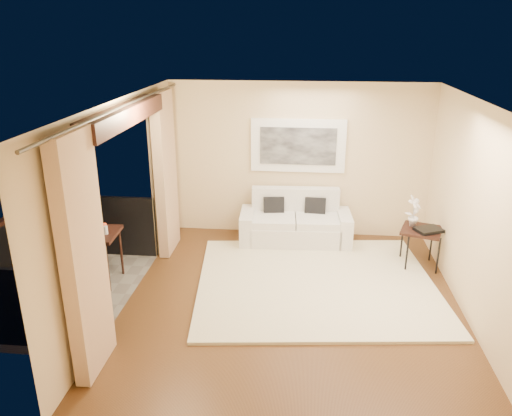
# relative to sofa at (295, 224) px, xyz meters

# --- Properties ---
(floor) EXTENTS (5.00, 5.00, 0.00)m
(floor) POSITION_rel_sofa_xyz_m (0.02, -2.09, -0.32)
(floor) COLOR #563419
(floor) RESTS_ON ground
(room_shell) EXTENTS (5.00, 6.40, 5.00)m
(room_shell) POSITION_rel_sofa_xyz_m (-2.11, -2.09, 2.20)
(room_shell) COLOR white
(room_shell) RESTS_ON ground
(balcony) EXTENTS (1.81, 2.60, 1.17)m
(balcony) POSITION_rel_sofa_xyz_m (-3.29, -2.09, -0.14)
(balcony) COLOR #605B56
(balcony) RESTS_ON ground
(curtains) EXTENTS (0.16, 4.80, 2.64)m
(curtains) POSITION_rel_sofa_xyz_m (-2.09, -2.09, 1.02)
(curtains) COLOR tan
(curtains) RESTS_ON ground
(artwork) EXTENTS (1.62, 0.07, 0.92)m
(artwork) POSITION_rel_sofa_xyz_m (0.00, 0.38, 1.30)
(artwork) COLOR white
(artwork) RESTS_ON room_shell
(rug) EXTENTS (3.71, 3.32, 0.04)m
(rug) POSITION_rel_sofa_xyz_m (0.35, -1.53, -0.30)
(rug) COLOR beige
(rug) RESTS_ON floor
(sofa) EXTENTS (1.92, 0.90, 0.90)m
(sofa) POSITION_rel_sofa_xyz_m (0.00, 0.00, 0.00)
(sofa) COLOR silver
(sofa) RESTS_ON floor
(side_table) EXTENTS (0.73, 0.73, 0.63)m
(side_table) POSITION_rel_sofa_xyz_m (1.95, -0.77, 0.25)
(side_table) COLOR black
(side_table) RESTS_ON floor
(tray) EXTENTS (0.46, 0.41, 0.05)m
(tray) POSITION_rel_sofa_xyz_m (2.03, -0.86, 0.33)
(tray) COLOR black
(tray) RESTS_ON side_table
(orchid) EXTENTS (0.31, 0.31, 0.50)m
(orchid) POSITION_rel_sofa_xyz_m (1.82, -0.66, 0.56)
(orchid) COLOR white
(orchid) RESTS_ON side_table
(bistro_table) EXTENTS (0.70, 0.70, 0.78)m
(bistro_table) POSITION_rel_sofa_xyz_m (-2.84, -1.76, 0.38)
(bistro_table) COLOR black
(bistro_table) RESTS_ON balcony
(balcony_chair_far) EXTENTS (0.51, 0.52, 1.05)m
(balcony_chair_far) POSITION_rel_sofa_xyz_m (-3.25, -1.19, 0.29)
(balcony_chair_far) COLOR black
(balcony_chair_far) RESTS_ON balcony
(balcony_chair_near) EXTENTS (0.59, 0.60, 1.08)m
(balcony_chair_near) POSITION_rel_sofa_xyz_m (-3.46, -2.08, 0.31)
(balcony_chair_near) COLOR black
(balcony_chair_near) RESTS_ON balcony
(ice_bucket) EXTENTS (0.18, 0.18, 0.20)m
(ice_bucket) POSITION_rel_sofa_xyz_m (-2.94, -1.68, 0.56)
(ice_bucket) COLOR silver
(ice_bucket) RESTS_ON bistro_table
(candle) EXTENTS (0.06, 0.06, 0.07)m
(candle) POSITION_rel_sofa_xyz_m (-2.74, -1.58, 0.49)
(candle) COLOR red
(candle) RESTS_ON bistro_table
(vase) EXTENTS (0.04, 0.04, 0.18)m
(vase) POSITION_rel_sofa_xyz_m (-2.87, -1.97, 0.55)
(vase) COLOR silver
(vase) RESTS_ON bistro_table
(glass_a) EXTENTS (0.06, 0.06, 0.12)m
(glass_a) POSITION_rel_sofa_xyz_m (-2.73, -1.81, 0.52)
(glass_a) COLOR silver
(glass_a) RESTS_ON bistro_table
(glass_b) EXTENTS (0.06, 0.06, 0.12)m
(glass_b) POSITION_rel_sofa_xyz_m (-2.64, -1.79, 0.52)
(glass_b) COLOR white
(glass_b) RESTS_ON bistro_table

